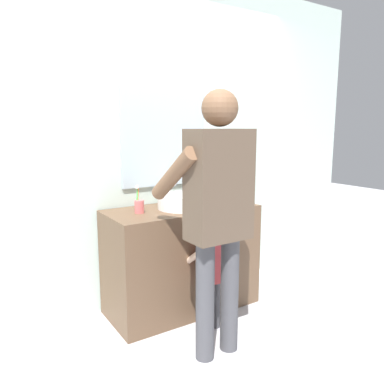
{
  "coord_description": "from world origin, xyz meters",
  "views": [
    {
      "loc": [
        -1.49,
        -2.17,
        1.46
      ],
      "look_at": [
        0.0,
        0.15,
        0.98
      ],
      "focal_mm": 35.13,
      "sensor_mm": 36.0,
      "label": 1
    }
  ],
  "objects_px": {
    "soap_bottle": "(215,196)",
    "adult_parent": "(217,202)",
    "child_toddler": "(211,268)",
    "toothbrush_cup": "(139,206)"
  },
  "relations": [
    {
      "from": "adult_parent",
      "to": "child_toddler",
      "type": "bearing_deg",
      "value": 60.76
    },
    {
      "from": "toothbrush_cup",
      "to": "adult_parent",
      "type": "height_order",
      "value": "adult_parent"
    },
    {
      "from": "toothbrush_cup",
      "to": "child_toddler",
      "type": "bearing_deg",
      "value": -49.48
    },
    {
      "from": "toothbrush_cup",
      "to": "adult_parent",
      "type": "relative_size",
      "value": 0.12
    },
    {
      "from": "child_toddler",
      "to": "adult_parent",
      "type": "xyz_separation_m",
      "value": [
        -0.14,
        -0.25,
        0.54
      ]
    },
    {
      "from": "child_toddler",
      "to": "toothbrush_cup",
      "type": "bearing_deg",
      "value": 130.52
    },
    {
      "from": "soap_bottle",
      "to": "adult_parent",
      "type": "bearing_deg",
      "value": -125.44
    },
    {
      "from": "soap_bottle",
      "to": "adult_parent",
      "type": "distance_m",
      "value": 0.78
    },
    {
      "from": "soap_bottle",
      "to": "adult_parent",
      "type": "relative_size",
      "value": 0.1
    },
    {
      "from": "soap_bottle",
      "to": "child_toddler",
      "type": "relative_size",
      "value": 0.21
    }
  ]
}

